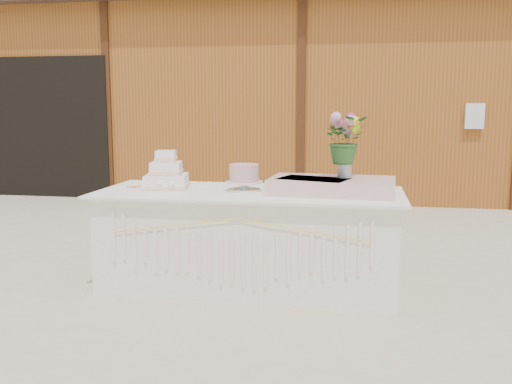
% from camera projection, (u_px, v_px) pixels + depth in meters
% --- Properties ---
extents(ground, '(80.00, 80.00, 0.00)m').
position_uv_depth(ground, '(249.00, 285.00, 4.61)').
color(ground, beige).
rests_on(ground, ground).
extents(barn, '(12.60, 4.60, 3.30)m').
position_uv_depth(barn, '(312.00, 93.00, 10.19)').
color(barn, '#994E20').
rests_on(barn, ground).
extents(cake_table, '(2.40, 1.00, 0.77)m').
position_uv_depth(cake_table, '(249.00, 239.00, 4.54)').
color(cake_table, white).
rests_on(cake_table, ground).
extents(wedding_cake, '(0.40, 0.40, 0.31)m').
position_uv_depth(wedding_cake, '(166.00, 176.00, 4.64)').
color(wedding_cake, white).
rests_on(wedding_cake, cake_table).
extents(pink_cake_stand, '(0.29, 0.29, 0.21)m').
position_uv_depth(pink_cake_stand, '(244.00, 176.00, 4.50)').
color(pink_cake_stand, silver).
rests_on(pink_cake_stand, cake_table).
extents(satin_runner, '(0.97, 0.60, 0.12)m').
position_uv_depth(satin_runner, '(332.00, 186.00, 4.37)').
color(satin_runner, beige).
rests_on(satin_runner, cake_table).
extents(flower_vase, '(0.11, 0.11, 0.15)m').
position_uv_depth(flower_vase, '(345.00, 168.00, 4.38)').
color(flower_vase, '#AAAAAE').
rests_on(flower_vase, satin_runner).
extents(bouquet, '(0.40, 0.36, 0.37)m').
position_uv_depth(bouquet, '(345.00, 133.00, 4.34)').
color(bouquet, '#2C5B24').
rests_on(bouquet, flower_vase).
extents(loose_flowers, '(0.14, 0.32, 0.02)m').
position_uv_depth(loose_flowers, '(133.00, 186.00, 4.72)').
color(loose_flowers, pink).
rests_on(loose_flowers, cake_table).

